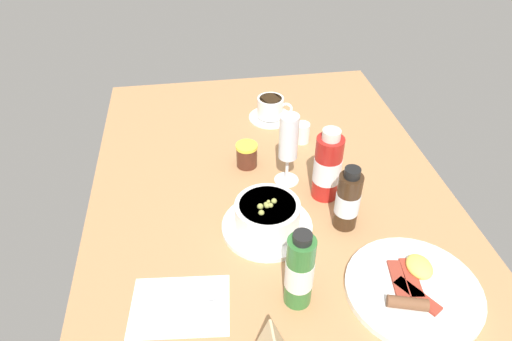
# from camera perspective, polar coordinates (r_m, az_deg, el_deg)

# --- Properties ---
(ground_plane) EXTENTS (1.10, 0.84, 0.03)m
(ground_plane) POSITION_cam_1_polar(r_m,az_deg,el_deg) (1.10, 1.58, -2.05)
(ground_plane) COLOR #B27F51
(porridge_bowl) EXTENTS (0.19, 0.19, 0.08)m
(porridge_bowl) POSITION_cam_1_polar(r_m,az_deg,el_deg) (0.95, 1.44, -5.88)
(porridge_bowl) COLOR white
(porridge_bowl) RESTS_ON ground_plane
(cutlery_setting) EXTENTS (0.15, 0.19, 0.01)m
(cutlery_setting) POSITION_cam_1_polar(r_m,az_deg,el_deg) (0.86, -9.29, -16.52)
(cutlery_setting) COLOR white
(cutlery_setting) RESTS_ON ground_plane
(coffee_cup) EXTENTS (0.12, 0.12, 0.07)m
(coffee_cup) POSITION_cam_1_polar(r_m,az_deg,el_deg) (1.31, 1.88, 7.80)
(coffee_cup) COLOR white
(coffee_cup) RESTS_ON ground_plane
(creamer_jug) EXTENTS (0.04, 0.05, 0.06)m
(creamer_jug) POSITION_cam_1_polar(r_m,az_deg,el_deg) (1.22, 5.83, 4.82)
(creamer_jug) COLOR white
(creamer_jug) RESTS_ON ground_plane
(wine_glass) EXTENTS (0.06, 0.06, 0.18)m
(wine_glass) POSITION_cam_1_polar(r_m,az_deg,el_deg) (1.03, 4.10, 3.87)
(wine_glass) COLOR white
(wine_glass) RESTS_ON ground_plane
(jam_jar) EXTENTS (0.05, 0.05, 0.06)m
(jam_jar) POSITION_cam_1_polar(r_m,az_deg,el_deg) (1.12, -1.18, 1.97)
(jam_jar) COLOR #4C2418
(jam_jar) RESTS_ON ground_plane
(sauce_bottle_green) EXTENTS (0.05, 0.05, 0.17)m
(sauce_bottle_green) POSITION_cam_1_polar(r_m,az_deg,el_deg) (0.80, 5.53, -12.59)
(sauce_bottle_green) COLOR #337233
(sauce_bottle_green) RESTS_ON ground_plane
(sauce_bottle_red) EXTENTS (0.06, 0.06, 0.18)m
(sauce_bottle_red) POSITION_cam_1_polar(r_m,az_deg,el_deg) (1.01, 9.04, 0.45)
(sauce_bottle_red) COLOR #B21E19
(sauce_bottle_red) RESTS_ON ground_plane
(sauce_bottle_brown) EXTENTS (0.05, 0.05, 0.15)m
(sauce_bottle_brown) POSITION_cam_1_polar(r_m,az_deg,el_deg) (0.95, 11.55, -3.74)
(sauce_bottle_brown) COLOR #382314
(sauce_bottle_brown) RESTS_ON ground_plane
(breakfast_plate) EXTENTS (0.25, 0.25, 0.04)m
(breakfast_plate) POSITION_cam_1_polar(r_m,az_deg,el_deg) (0.91, 19.30, -13.94)
(breakfast_plate) COLOR white
(breakfast_plate) RESTS_ON ground_plane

